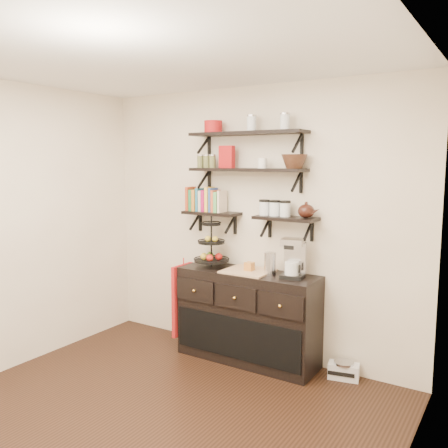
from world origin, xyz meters
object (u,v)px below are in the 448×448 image
(fruit_stand, at_px, (212,249))
(coffee_maker, at_px, (294,259))
(radio, at_px, (344,370))
(sideboard, at_px, (248,316))

(fruit_stand, bearing_deg, coffee_maker, 1.36)
(radio, bearing_deg, fruit_stand, 172.02)
(fruit_stand, distance_m, radio, 1.70)
(fruit_stand, relative_size, coffee_maker, 1.41)
(coffee_maker, distance_m, radio, 1.11)
(sideboard, bearing_deg, fruit_stand, 179.49)
(sideboard, relative_size, coffee_maker, 3.80)
(sideboard, distance_m, coffee_maker, 0.78)
(sideboard, relative_size, radio, 4.76)
(fruit_stand, relative_size, radio, 1.76)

